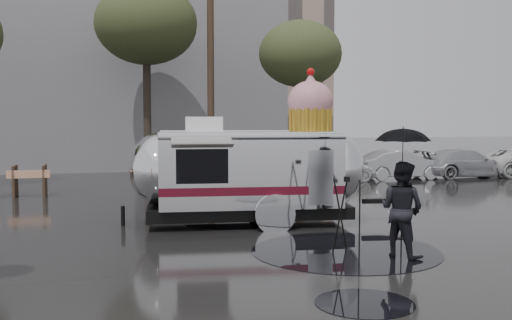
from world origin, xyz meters
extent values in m
plane|color=black|center=(0.00, 0.00, 0.00)|extent=(120.00, 120.00, 0.00)
cylinder|color=black|center=(1.76, -2.86, 0.01)|extent=(1.36, 1.36, 0.01)
cylinder|color=black|center=(0.87, 5.50, 0.01)|extent=(2.21, 2.21, 0.01)
cylinder|color=black|center=(1.17, 3.76, 0.01)|extent=(2.08, 2.08, 0.01)
cylinder|color=black|center=(2.74, 0.19, 0.01)|extent=(3.58, 3.58, 0.01)
cube|color=slate|center=(-4.00, 24.00, 6.50)|extent=(22.00, 12.00, 13.00)
cylinder|color=#473323|center=(2.50, 14.00, 4.50)|extent=(0.28, 0.28, 9.00)
cylinder|color=#382D26|center=(0.00, 15.00, 3.38)|extent=(0.32, 0.32, 6.75)
ellipsoid|color=#323D1E|center=(0.00, 15.00, 6.38)|extent=(4.20, 4.20, 3.30)
cylinder|color=#382D26|center=(6.00, 13.00, 2.70)|extent=(0.32, 0.32, 5.40)
ellipsoid|color=#323D1E|center=(6.00, 13.00, 5.10)|extent=(3.36, 3.36, 2.64)
cube|color=#473323|center=(-4.50, 10.00, 0.50)|extent=(0.08, 0.80, 1.00)
cube|color=#473323|center=(-3.60, 10.00, 0.50)|extent=(0.08, 0.80, 1.00)
cube|color=#E5590C|center=(-4.05, 9.62, 0.75)|extent=(1.30, 0.04, 0.25)
imported|color=silver|center=(7.00, 12.00, 0.70)|extent=(4.00, 1.80, 1.40)
imported|color=#B2B2B7|center=(10.00, 12.00, 0.70)|extent=(4.00, 1.80, 1.40)
imported|color=#B2B2B7|center=(13.00, 12.00, 0.72)|extent=(4.20, 1.80, 1.44)
cube|color=silver|center=(1.63, 3.57, 1.32)|extent=(4.36, 2.59, 1.70)
ellipsoid|color=silver|center=(3.70, 3.35, 1.32)|extent=(1.64, 2.31, 1.70)
ellipsoid|color=silver|center=(-0.44, 3.78, 1.32)|extent=(1.64, 2.31, 1.70)
cube|color=black|center=(1.63, 3.57, 0.33)|extent=(4.90, 2.37, 0.28)
cylinder|color=black|center=(2.00, 2.55, 0.33)|extent=(0.68, 0.28, 0.66)
cylinder|color=black|center=(2.20, 4.49, 0.33)|extent=(0.68, 0.28, 0.66)
cylinder|color=silver|center=(1.98, 2.42, 0.38)|extent=(0.91, 0.19, 0.91)
cube|color=black|center=(5.01, 3.21, 0.47)|extent=(1.14, 0.23, 0.11)
sphere|color=silver|center=(5.58, 3.16, 0.52)|extent=(0.17, 0.17, 0.15)
cylinder|color=black|center=(-1.29, 3.87, 0.24)|extent=(0.10, 0.10, 0.47)
cube|color=#530B1A|center=(1.52, 2.49, 0.90)|extent=(4.14, 0.46, 0.19)
cube|color=#530B1A|center=(1.74, 4.64, 0.90)|extent=(4.14, 0.46, 0.19)
cube|color=black|center=(0.39, 2.60, 1.47)|extent=(1.13, 0.15, 0.76)
cube|color=#A5A199|center=(0.36, 2.37, 1.94)|extent=(1.36, 0.61, 0.14)
cube|color=silver|center=(3.02, 2.32, 1.18)|extent=(0.57, 0.09, 1.23)
cube|color=white|center=(0.59, 3.68, 2.36)|extent=(0.91, 0.70, 0.36)
cylinder|color=gold|center=(3.13, 3.41, 2.46)|extent=(1.08, 1.08, 0.57)
ellipsoid|color=pink|center=(3.13, 3.41, 2.91)|extent=(1.20, 1.20, 0.98)
cone|color=pink|center=(3.13, 3.41, 3.40)|extent=(0.52, 0.52, 0.38)
sphere|color=red|center=(3.13, 3.41, 3.61)|extent=(0.21, 0.21, 0.19)
imported|color=black|center=(3.53, -0.50, 0.87)|extent=(0.83, 0.95, 1.74)
imported|color=black|center=(3.53, -0.50, 1.96)|extent=(1.20, 1.20, 0.82)
cylinder|color=black|center=(3.53, -0.50, 0.83)|extent=(0.02, 0.02, 1.65)
cylinder|color=black|center=(2.96, 0.05, 0.68)|extent=(0.15, 0.30, 1.37)
cylinder|color=black|center=(2.71, 0.39, 0.68)|extent=(0.32, 0.06, 1.37)
cylinder|color=black|center=(2.54, 0.01, 0.68)|extent=(0.20, 0.26, 1.37)
cube|color=black|center=(2.74, 0.15, 1.38)|extent=(0.15, 0.14, 0.10)
camera|label=1|loc=(-1.58, -10.24, 2.52)|focal=42.00mm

